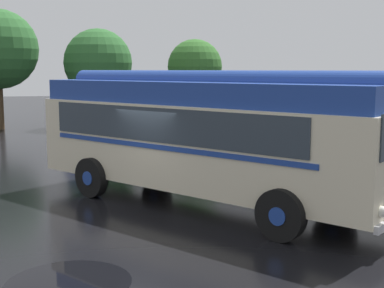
{
  "coord_description": "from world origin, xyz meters",
  "views": [
    {
      "loc": [
        -1.83,
        -13.59,
        3.51
      ],
      "look_at": [
        0.94,
        1.26,
        1.4
      ],
      "focal_mm": 50.0,
      "sensor_mm": 36.0,
      "label": 1
    }
  ],
  "objects_px": {
    "car_near_left": "(84,126)",
    "car_mid_left": "(136,123)",
    "car_mid_right": "(198,123)",
    "box_van": "(246,111)",
    "vintage_bus": "(203,133)"
  },
  "relations": [
    {
      "from": "car_near_left",
      "to": "car_mid_left",
      "type": "relative_size",
      "value": 0.98
    },
    {
      "from": "vintage_bus",
      "to": "car_mid_right",
      "type": "xyz_separation_m",
      "value": [
        2.41,
        12.94,
        -1.05
      ]
    },
    {
      "from": "car_near_left",
      "to": "car_mid_left",
      "type": "distance_m",
      "value": 2.65
    },
    {
      "from": "car_mid_right",
      "to": "box_van",
      "type": "height_order",
      "value": "box_van"
    },
    {
      "from": "car_mid_left",
      "to": "box_van",
      "type": "relative_size",
      "value": 0.74
    },
    {
      "from": "car_mid_left",
      "to": "box_van",
      "type": "xyz_separation_m",
      "value": [
        5.71,
        0.15,
        0.52
      ]
    },
    {
      "from": "vintage_bus",
      "to": "car_mid_right",
      "type": "relative_size",
      "value": 2.2
    },
    {
      "from": "vintage_bus",
      "to": "box_van",
      "type": "xyz_separation_m",
      "value": [
        5.06,
        13.44,
        -0.53
      ]
    },
    {
      "from": "car_mid_right",
      "to": "vintage_bus",
      "type": "bearing_deg",
      "value": -100.54
    },
    {
      "from": "car_mid_left",
      "to": "car_mid_right",
      "type": "bearing_deg",
      "value": -6.46
    },
    {
      "from": "vintage_bus",
      "to": "car_mid_right",
      "type": "height_order",
      "value": "vintage_bus"
    },
    {
      "from": "vintage_bus",
      "to": "car_mid_left",
      "type": "xyz_separation_m",
      "value": [
        -0.66,
        13.29,
        -1.05
      ]
    },
    {
      "from": "vintage_bus",
      "to": "box_van",
      "type": "distance_m",
      "value": 14.37
    },
    {
      "from": "car_mid_left",
      "to": "box_van",
      "type": "bearing_deg",
      "value": 1.48
    },
    {
      "from": "car_mid_left",
      "to": "car_mid_right",
      "type": "distance_m",
      "value": 3.09
    }
  ]
}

